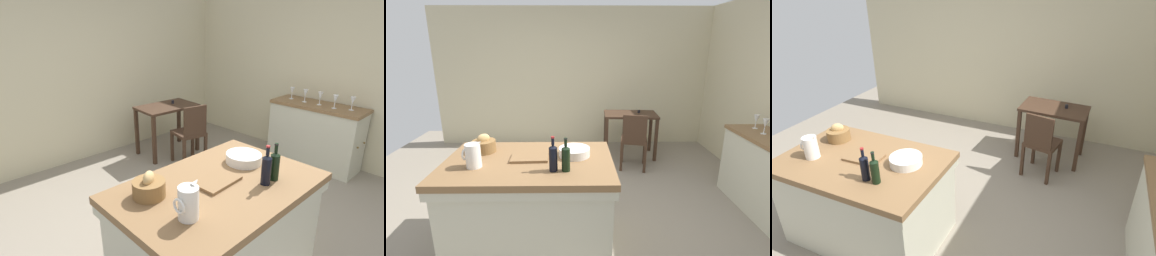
{
  "view_description": "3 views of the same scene",
  "coord_description": "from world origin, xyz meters",
  "views": [
    {
      "loc": [
        -1.98,
        -1.83,
        2.05
      ],
      "look_at": [
        0.14,
        0.4,
        0.97
      ],
      "focal_mm": 29.33,
      "sensor_mm": 36.0,
      "label": 1
    },
    {
      "loc": [
        0.0,
        -2.91,
        1.92
      ],
      "look_at": [
        0.05,
        0.48,
        0.92
      ],
      "focal_mm": 26.3,
      "sensor_mm": 36.0,
      "label": 2
    },
    {
      "loc": [
        1.47,
        -2.42,
        2.47
      ],
      "look_at": [
        0.21,
        0.44,
        0.93
      ],
      "focal_mm": 29.75,
      "sensor_mm": 36.0,
      "label": 3
    }
  ],
  "objects": [
    {
      "name": "cutting_board",
      "position": [
        -0.42,
        -0.46,
        0.91
      ],
      "size": [
        0.35,
        0.23,
        0.02
      ],
      "primitive_type": "cube",
      "rotation": [
        0.0,
        0.0,
        0.04
      ],
      "color": "brown",
      "rests_on": "island_table"
    },
    {
      "name": "writing_desk",
      "position": [
        0.98,
        1.83,
        0.65
      ],
      "size": [
        0.93,
        0.62,
        0.83
      ],
      "color": "#3D281C",
      "rests_on": "ground"
    },
    {
      "name": "pitcher",
      "position": [
        -0.88,
        -0.64,
        1.0
      ],
      "size": [
        0.17,
        0.13,
        0.25
      ],
      "color": "silver",
      "rests_on": "island_table"
    },
    {
      "name": "wall_back",
      "position": [
        0.0,
        2.6,
        1.3
      ],
      "size": [
        5.32,
        0.12,
        2.6
      ],
      "primitive_type": "cube",
      "color": "beige",
      "rests_on": "ground"
    },
    {
      "name": "bread_basket",
      "position": [
        -0.9,
        -0.27,
        0.96
      ],
      "size": [
        0.23,
        0.23,
        0.19
      ],
      "color": "brown",
      "rests_on": "island_table"
    },
    {
      "name": "ground_plane",
      "position": [
        0.0,
        0.0,
        0.0
      ],
      "size": [
        6.76,
        6.76,
        0.0
      ],
      "primitive_type": "plane",
      "color": "gray"
    },
    {
      "name": "wooden_chair",
      "position": [
        0.94,
        1.25,
        0.5
      ],
      "size": [
        0.47,
        0.47,
        0.91
      ],
      "color": "#3D281C",
      "rests_on": "ground"
    },
    {
      "name": "wine_bottle_amber",
      "position": [
        -0.18,
        -0.72,
        1.02
      ],
      "size": [
        0.07,
        0.07,
        0.3
      ],
      "color": "black",
      "rests_on": "island_table"
    },
    {
      "name": "wine_bottle_dark",
      "position": [
        -0.07,
        -0.72,
        1.01
      ],
      "size": [
        0.07,
        0.07,
        0.29
      ],
      "color": "black",
      "rests_on": "island_table"
    },
    {
      "name": "wash_bowl",
      "position": [
        -0.0,
        -0.38,
        0.93
      ],
      "size": [
        0.3,
        0.3,
        0.08
      ],
      "primitive_type": "cylinder",
      "color": "silver",
      "rests_on": "island_table"
    },
    {
      "name": "island_table",
      "position": [
        -0.42,
        -0.49,
        0.48
      ],
      "size": [
        1.56,
        1.01,
        0.89
      ],
      "color": "brown",
      "rests_on": "ground"
    }
  ]
}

